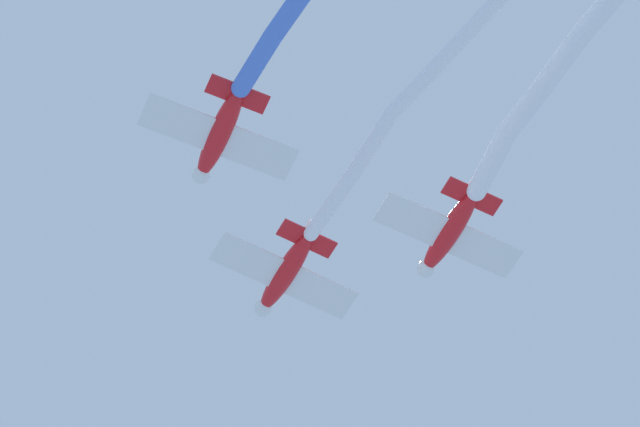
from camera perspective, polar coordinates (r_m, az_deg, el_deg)
airplane_lead at (r=67.95m, az=-1.35°, el=-2.32°), size 6.87×5.11×1.74m
smoke_trail_lead at (r=62.24m, az=6.81°, el=7.78°), size 5.45×26.76×1.52m
airplane_left_wing at (r=64.46m, az=-3.87°, el=3.00°), size 6.97×5.22×1.74m
airplane_right_wing at (r=67.37m, az=4.93°, el=-0.75°), size 6.90×5.14×1.74m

